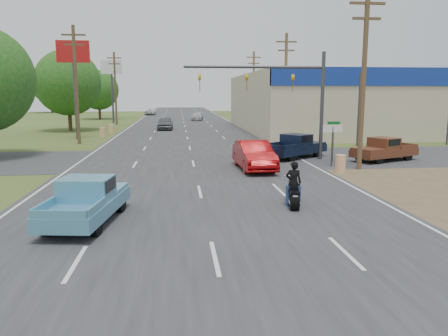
{
  "coord_description": "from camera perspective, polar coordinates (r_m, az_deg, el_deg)",
  "views": [
    {
      "loc": [
        -0.92,
        -11.0,
        4.33
      ],
      "look_at": [
        0.95,
        6.65,
        1.3
      ],
      "focal_mm": 35.0,
      "sensor_mm": 36.0,
      "label": 1
    }
  ],
  "objects": [
    {
      "name": "utility_pole_3",
      "position": [
        60.91,
        3.88,
        10.59
      ],
      "size": [
        2.0,
        0.28,
        10.0
      ],
      "color": "#4C3823",
      "rests_on": "ground"
    },
    {
      "name": "signal_mast",
      "position": [
        28.81,
        7.63,
        10.54
      ],
      "size": [
        9.12,
        0.4,
        7.0
      ],
      "color": "#3F3F44",
      "rests_on": "ground"
    },
    {
      "name": "cross_road",
      "position": [
        29.34,
        -4.17,
        1.19
      ],
      "size": [
        120.0,
        10.0,
        0.02
      ],
      "primitive_type": "cube",
      "color": "#2D2D30",
      "rests_on": "ground"
    },
    {
      "name": "tree_2",
      "position": [
        78.14,
        -16.06,
        9.77
      ],
      "size": [
        6.72,
        6.72,
        8.32
      ],
      "color": "#422D19",
      "rests_on": "ground"
    },
    {
      "name": "dirt_verge",
      "position": [
        24.53,
        23.16,
        -1.26
      ],
      "size": [
        8.0,
        18.0,
        0.01
      ],
      "primitive_type": "cube",
      "color": "brown",
      "rests_on": "ground"
    },
    {
      "name": "blue_pickup",
      "position": [
        15.56,
        -17.42,
        -3.94
      ],
      "size": [
        2.44,
        4.88,
        1.55
      ],
      "rotation": [
        0.0,
        0.0,
        -0.14
      ],
      "color": "black",
      "rests_on": "ground"
    },
    {
      "name": "tree_6",
      "position": [
        109.94,
        -21.73,
        10.14
      ],
      "size": [
        8.82,
        8.82,
        10.92
      ],
      "color": "#422D19",
      "rests_on": "ground"
    },
    {
      "name": "distant_car_white",
      "position": [
        91.94,
        -9.59,
        7.25
      ],
      "size": [
        2.33,
        4.75,
        1.3
      ],
      "primitive_type": "imported",
      "rotation": [
        0.0,
        0.0,
        3.1
      ],
      "color": "silver",
      "rests_on": "ground"
    },
    {
      "name": "barrel_1",
      "position": [
        33.07,
        10.39,
        2.88
      ],
      "size": [
        0.56,
        0.56,
        1.0
      ],
      "primitive_type": "cylinder",
      "color": "orange",
      "rests_on": "ground"
    },
    {
      "name": "utility_pole_6",
      "position": [
        63.59,
        -14.02,
        10.29
      ],
      "size": [
        2.0,
        0.28,
        10.0
      ],
      "color": "#4C3823",
      "rests_on": "ground"
    },
    {
      "name": "barrel_2",
      "position": [
        45.8,
        -15.59,
        4.53
      ],
      "size": [
        0.56,
        0.56,
        1.0
      ],
      "primitive_type": "cylinder",
      "color": "orange",
      "rests_on": "ground"
    },
    {
      "name": "tree_5",
      "position": [
        110.43,
        10.4,
        10.33
      ],
      "size": [
        7.98,
        7.98,
        9.88
      ],
      "color": "#422D19",
      "rests_on": "ground"
    },
    {
      "name": "tree_1",
      "position": [
        54.49,
        -19.72,
        10.43
      ],
      "size": [
        7.56,
        7.56,
        9.36
      ],
      "color": "#422D19",
      "rests_on": "ground"
    },
    {
      "name": "brown_pickup",
      "position": [
        30.16,
        20.08,
        2.32
      ],
      "size": [
        4.93,
        3.51,
        1.53
      ],
      "rotation": [
        0.0,
        0.0,
        1.99
      ],
      "color": "black",
      "rests_on": "ground"
    },
    {
      "name": "street_name_sign",
      "position": [
        28.36,
        14.07,
        3.89
      ],
      "size": [
        0.8,
        0.08,
        2.61
      ],
      "color": "#3F3F44",
      "rests_on": "ground"
    },
    {
      "name": "red_convertible",
      "position": [
        25.16,
        3.95,
        1.65
      ],
      "size": [
        1.97,
        5.06,
        1.64
      ],
      "primitive_type": "imported",
      "rotation": [
        0.0,
        0.0,
        0.05
      ],
      "color": "#900607",
      "rests_on": "ground"
    },
    {
      "name": "utility_pole_2",
      "position": [
        43.29,
        8.04,
        10.9
      ],
      "size": [
        2.0,
        0.28,
        10.0
      ],
      "color": "#4C3823",
      "rests_on": "ground"
    },
    {
      "name": "rider",
      "position": [
        17.08,
        9.06,
        -2.23
      ],
      "size": [
        0.67,
        0.5,
        1.68
      ],
      "primitive_type": "imported",
      "rotation": [
        0.0,
        0.0,
        2.97
      ],
      "color": "black",
      "rests_on": "ground"
    },
    {
      "name": "utility_pole_1",
      "position": [
        26.18,
        17.78,
        11.4
      ],
      "size": [
        2.0,
        0.28,
        10.0
      ],
      "color": "#4C3823",
      "rests_on": "ground"
    },
    {
      "name": "pole_sign_left_near",
      "position": [
        44.15,
        -19.05,
        12.86
      ],
      "size": [
        3.0,
        0.35,
        9.2
      ],
      "color": "#3F3F44",
      "rests_on": "ground"
    },
    {
      "name": "distant_car_grey",
      "position": [
        53.74,
        -7.7,
        5.8
      ],
      "size": [
        1.91,
        4.57,
        1.55
      ],
      "primitive_type": "imported",
      "rotation": [
        0.0,
        0.0,
        -0.02
      ],
      "color": "#5A5B5F",
      "rests_on": "ground"
    },
    {
      "name": "navy_pickup",
      "position": [
        30.15,
        9.43,
        2.87
      ],
      "size": [
        5.01,
        4.51,
        1.62
      ],
      "rotation": [
        0.0,
        0.0,
        -0.9
      ],
      "color": "black",
      "rests_on": "ground"
    },
    {
      "name": "big_box_store",
      "position": [
        60.65,
        27.1,
        7.67
      ],
      "size": [
        50.0,
        28.1,
        6.6
      ],
      "color": "#B7A88C",
      "rests_on": "ground"
    },
    {
      "name": "pole_sign_left_far",
      "position": [
        67.74,
        -14.47,
        11.78
      ],
      "size": [
        3.0,
        0.35,
        9.2
      ],
      "color": "#3F3F44",
      "rests_on": "ground"
    },
    {
      "name": "barrel_0",
      "position": [
        24.97,
        14.98,
        0.53
      ],
      "size": [
        0.56,
        0.56,
        1.0
      ],
      "primitive_type": "cylinder",
      "color": "orange",
      "rests_on": "ground"
    },
    {
      "name": "utility_pole_5",
      "position": [
        39.95,
        -18.77,
        10.6
      ],
      "size": [
        2.0,
        0.28,
        10.0
      ],
      "color": "#4C3823",
      "rests_on": "ground"
    },
    {
      "name": "main_road",
      "position": [
        51.19,
        -5.0,
        4.8
      ],
      "size": [
        15.0,
        180.0,
        0.02
      ],
      "primitive_type": "cube",
      "color": "#2D2D30",
      "rests_on": "ground"
    },
    {
      "name": "barrel_3",
      "position": [
        49.69,
        -14.5,
        4.95
      ],
      "size": [
        0.56,
        0.56,
        1.0
      ],
      "primitive_type": "cylinder",
      "color": "orange",
      "rests_on": "ground"
    },
    {
      "name": "motorcycle",
      "position": [
        17.1,
        9.05,
        -3.42
      ],
      "size": [
        0.77,
        2.16,
        1.09
      ],
      "rotation": [
        0.0,
        0.0,
        -0.17
      ],
      "color": "black",
      "rests_on": "ground"
    },
    {
      "name": "ground",
      "position": [
        11.86,
        -1.19,
        -11.73
      ],
      "size": [
        200.0,
        200.0,
        0.0
      ],
      "primitive_type": "plane",
      "color": "#34431A",
      "rests_on": "ground"
    },
    {
      "name": "distant_car_silver",
      "position": [
        72.16,
        -3.52,
        6.74
      ],
      "size": [
        2.41,
        4.67,
        1.3
      ],
      "primitive_type": "imported",
      "rotation": [
        0.0,
        0.0,
        -0.14
      ],
      "color": "silver",
      "rests_on": "ground"
    },
    {
      "name": "lane_sign",
      "position": [
        26.72,
        13.99,
        4.18
      ],
      "size": [
        1.2,
        0.08,
        2.52
      ],
      "color": "#3F3F44",
      "rests_on": "ground"
    }
  ]
}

